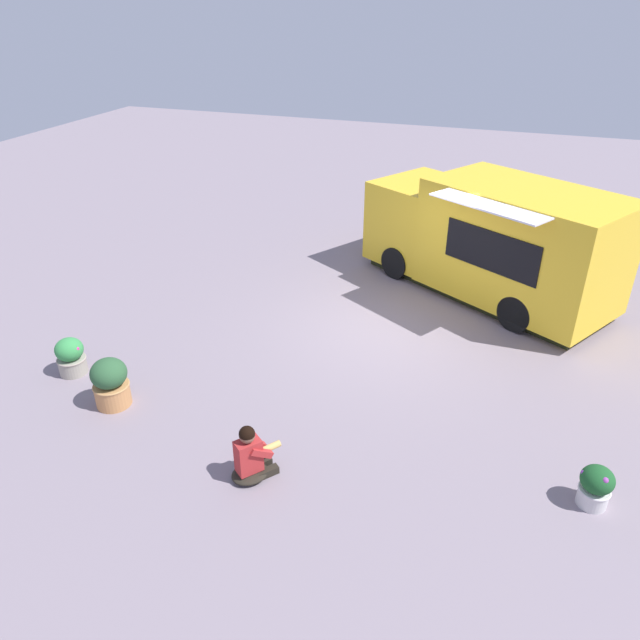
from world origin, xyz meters
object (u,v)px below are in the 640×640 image
at_px(food_truck, 492,242).
at_px(person_customer, 251,457).
at_px(planter_flowering_far, 71,356).
at_px(planter_flowering_near, 110,382).
at_px(planter_flowering_side, 596,486).

xyz_separation_m(food_truck, person_customer, (-2.46, -6.92, -0.86)).
bearing_deg(planter_flowering_far, person_customer, -18.01).
bearing_deg(food_truck, planter_flowering_far, -139.18).
relative_size(planter_flowering_near, planter_flowering_side, 1.39).
height_order(person_customer, planter_flowering_near, person_customer).
height_order(food_truck, planter_flowering_near, food_truck).
distance_m(food_truck, person_customer, 7.39).
relative_size(planter_flowering_far, planter_flowering_side, 1.13).
height_order(planter_flowering_far, planter_flowering_side, planter_flowering_far).
height_order(planter_flowering_near, planter_flowering_far, planter_flowering_near).
bearing_deg(planter_flowering_far, food_truck, 40.82).
height_order(food_truck, planter_flowering_far, food_truck).
bearing_deg(planter_flowering_side, person_customer, -167.37).
relative_size(food_truck, person_customer, 6.62).
distance_m(food_truck, planter_flowering_side, 6.30).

